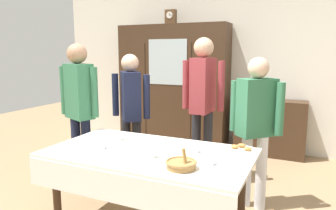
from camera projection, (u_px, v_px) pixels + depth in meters
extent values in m
cube|color=silver|center=(230.00, 66.00, 5.23)|extent=(6.40, 0.10, 2.70)
cylinder|color=#3D2819|center=(57.00, 192.00, 2.84)|extent=(0.07, 0.07, 0.70)
cylinder|color=#3D2819|center=(104.00, 166.00, 3.48)|extent=(0.07, 0.07, 0.70)
cylinder|color=#3D2819|center=(242.00, 191.00, 2.85)|extent=(0.07, 0.07, 0.70)
cube|color=white|center=(149.00, 153.00, 2.78)|extent=(1.79, 0.99, 0.03)
cube|color=white|center=(118.00, 189.00, 2.36)|extent=(1.79, 0.01, 0.24)
cube|color=#3D2819|center=(173.00, 86.00, 5.39)|extent=(1.88, 0.45, 2.03)
cube|color=silver|center=(167.00, 62.00, 5.12)|extent=(0.68, 0.01, 0.73)
cube|color=black|center=(145.00, 92.00, 5.38)|extent=(0.01, 0.01, 1.63)
cube|color=black|center=(191.00, 95.00, 5.03)|extent=(0.01, 0.01, 1.63)
cube|color=brown|center=(171.00, 17.00, 5.22)|extent=(0.18, 0.10, 0.24)
cylinder|color=white|center=(169.00, 15.00, 5.17)|extent=(0.11, 0.01, 0.11)
cube|color=black|center=(169.00, 14.00, 5.16)|extent=(0.00, 0.00, 0.04)
cube|color=black|center=(170.00, 15.00, 5.15)|extent=(0.05, 0.00, 0.00)
cube|color=#3D2819|center=(270.00, 128.00, 4.87)|extent=(1.05, 0.35, 0.87)
cube|color=#99332D|center=(271.00, 99.00, 4.79)|extent=(0.14, 0.17, 0.03)
cube|color=#99332D|center=(272.00, 97.00, 4.79)|extent=(0.15, 0.22, 0.03)
cube|color=#2D5184|center=(272.00, 95.00, 4.78)|extent=(0.16, 0.22, 0.03)
cylinder|color=white|center=(118.00, 140.00, 3.10)|extent=(0.13, 0.13, 0.01)
cylinder|color=white|center=(118.00, 137.00, 3.10)|extent=(0.08, 0.08, 0.05)
torus|color=white|center=(121.00, 137.00, 3.08)|extent=(0.04, 0.01, 0.04)
cylinder|color=#47230F|center=(118.00, 135.00, 3.10)|extent=(0.06, 0.06, 0.01)
cylinder|color=white|center=(102.00, 148.00, 2.84)|extent=(0.13, 0.13, 0.01)
cylinder|color=white|center=(102.00, 145.00, 2.84)|extent=(0.08, 0.08, 0.05)
torus|color=white|center=(105.00, 145.00, 2.82)|extent=(0.04, 0.01, 0.04)
cylinder|color=#47230F|center=(102.00, 143.00, 2.83)|extent=(0.06, 0.06, 0.01)
cylinder|color=white|center=(209.00, 165.00, 2.43)|extent=(0.13, 0.13, 0.01)
cylinder|color=white|center=(209.00, 161.00, 2.42)|extent=(0.08, 0.08, 0.05)
torus|color=white|center=(214.00, 161.00, 2.41)|extent=(0.04, 0.01, 0.04)
cylinder|color=#47230F|center=(209.00, 158.00, 2.42)|extent=(0.06, 0.06, 0.01)
cylinder|color=white|center=(195.00, 153.00, 2.73)|extent=(0.13, 0.13, 0.01)
cylinder|color=white|center=(195.00, 149.00, 2.72)|extent=(0.08, 0.08, 0.05)
torus|color=white|center=(199.00, 149.00, 2.70)|extent=(0.04, 0.01, 0.04)
cylinder|color=#47230F|center=(195.00, 147.00, 2.72)|extent=(0.06, 0.06, 0.01)
cylinder|color=white|center=(151.00, 157.00, 2.60)|extent=(0.13, 0.13, 0.01)
cylinder|color=white|center=(151.00, 154.00, 2.60)|extent=(0.08, 0.08, 0.05)
torus|color=white|center=(156.00, 154.00, 2.58)|extent=(0.04, 0.01, 0.04)
cylinder|color=#47230F|center=(151.00, 151.00, 2.59)|extent=(0.06, 0.06, 0.01)
cylinder|color=#9E7542|center=(181.00, 165.00, 2.36)|extent=(0.22, 0.22, 0.05)
torus|color=#9E7542|center=(181.00, 162.00, 2.36)|extent=(0.24, 0.24, 0.02)
cylinder|color=tan|center=(184.00, 157.00, 2.33)|extent=(0.04, 0.02, 0.12)
cylinder|color=tan|center=(185.00, 156.00, 2.34)|extent=(0.03, 0.02, 0.12)
cylinder|color=tan|center=(185.00, 156.00, 2.35)|extent=(0.03, 0.02, 0.12)
cylinder|color=white|center=(241.00, 150.00, 2.79)|extent=(0.28, 0.28, 0.01)
ellipsoid|color=#BC7F3D|center=(248.00, 149.00, 2.75)|extent=(0.07, 0.05, 0.04)
ellipsoid|color=#BC7F3D|center=(242.00, 145.00, 2.84)|extent=(0.07, 0.05, 0.04)
ellipsoid|color=#BC7F3D|center=(235.00, 147.00, 2.81)|extent=(0.07, 0.05, 0.04)
cube|color=silver|center=(152.00, 149.00, 2.83)|extent=(0.10, 0.01, 0.00)
ellipsoid|color=silver|center=(158.00, 150.00, 2.81)|extent=(0.03, 0.02, 0.01)
cube|color=silver|center=(70.00, 147.00, 2.88)|extent=(0.10, 0.01, 0.00)
ellipsoid|color=silver|center=(74.00, 148.00, 2.86)|extent=(0.03, 0.02, 0.01)
cylinder|color=silver|center=(246.00, 170.00, 3.26)|extent=(0.11, 0.11, 0.76)
cylinder|color=silver|center=(261.00, 173.00, 3.19)|extent=(0.11, 0.11, 0.76)
cube|color=#33704C|center=(257.00, 107.00, 3.11)|extent=(0.40, 0.40, 0.57)
sphere|color=#DBB293|center=(258.00, 68.00, 3.05)|extent=(0.21, 0.21, 0.21)
cylinder|color=#33704C|center=(234.00, 106.00, 3.20)|extent=(0.08, 0.08, 0.51)
cylinder|color=#33704C|center=(280.00, 109.00, 3.02)|extent=(0.08, 0.08, 0.51)
cylinder|color=#232328|center=(127.00, 149.00, 3.96)|extent=(0.11, 0.11, 0.77)
cylinder|color=#232328|center=(137.00, 150.00, 3.90)|extent=(0.11, 0.11, 0.77)
cube|color=#191E38|center=(131.00, 96.00, 3.82)|extent=(0.38, 0.41, 0.58)
sphere|color=#DBB293|center=(130.00, 63.00, 3.75)|extent=(0.21, 0.21, 0.21)
cylinder|color=#191E38|center=(115.00, 95.00, 3.91)|extent=(0.08, 0.08, 0.52)
cylinder|color=#191E38|center=(147.00, 97.00, 3.73)|extent=(0.08, 0.08, 0.52)
cylinder|color=#232328|center=(196.00, 146.00, 3.91)|extent=(0.11, 0.11, 0.87)
cylinder|color=#232328|center=(208.00, 148.00, 3.85)|extent=(0.11, 0.11, 0.87)
cube|color=#933338|center=(203.00, 85.00, 3.75)|extent=(0.22, 0.37, 0.65)
sphere|color=tan|center=(204.00, 48.00, 3.68)|extent=(0.24, 0.24, 0.24)
cylinder|color=#933338|center=(186.00, 85.00, 3.85)|extent=(0.08, 0.08, 0.59)
cylinder|color=#933338|center=(221.00, 86.00, 3.66)|extent=(0.08, 0.08, 0.59)
cylinder|color=#191E38|center=(77.00, 152.00, 3.76)|extent=(0.11, 0.11, 0.83)
cylinder|color=#191E38|center=(87.00, 153.00, 3.69)|extent=(0.11, 0.11, 0.83)
cube|color=#33704C|center=(79.00, 91.00, 3.60)|extent=(0.41, 0.32, 0.62)
sphere|color=tan|center=(77.00, 54.00, 3.53)|extent=(0.23, 0.23, 0.23)
cylinder|color=#33704C|center=(64.00, 90.00, 3.69)|extent=(0.08, 0.08, 0.56)
cylinder|color=#33704C|center=(94.00, 92.00, 3.51)|extent=(0.08, 0.08, 0.56)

